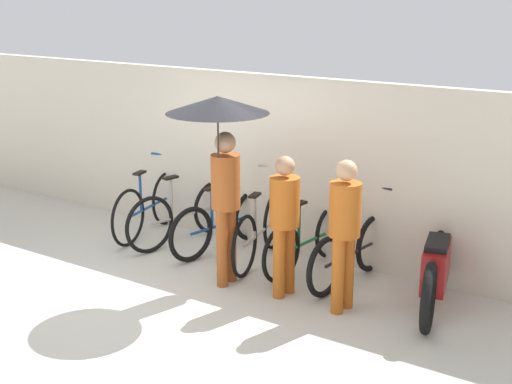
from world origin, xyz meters
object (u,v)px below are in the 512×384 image
object	(u,v)px
parked_bicycle_4	(308,240)
parked_bicycle_1	(184,214)
parked_bicycle_2	(223,223)
pedestrian_leading	(220,136)
parked_bicycle_5	(350,253)
motorcycle	(436,268)
pedestrian_center	(285,216)
parked_bicycle_3	(260,231)
pedestrian_trailing	(345,225)
parked_bicycle_0	(148,206)

from	to	relation	value
parked_bicycle_4	parked_bicycle_1	bearing A→B (deg)	98.33
parked_bicycle_2	pedestrian_leading	xyz separation A→B (m)	(0.66, -0.93, 1.35)
parked_bicycle_4	parked_bicycle_5	bearing A→B (deg)	-93.46
parked_bicycle_5	motorcycle	xyz separation A→B (m)	(0.99, -0.02, 0.05)
parked_bicycle_5	pedestrian_center	xyz separation A→B (m)	(-0.45, -0.70, 0.54)
parked_bicycle_3	pedestrian_trailing	size ratio (longest dim) A/B	1.07
parked_bicycle_5	pedestrian_trailing	world-z (taller)	pedestrian_trailing
motorcycle	pedestrian_center	bearing A→B (deg)	100.53
parked_bicycle_0	parked_bicycle_5	xyz separation A→B (m)	(3.01, 0.00, -0.04)
parked_bicycle_4	pedestrian_trailing	size ratio (longest dim) A/B	1.06
parked_bicycle_4	parked_bicycle_2	bearing A→B (deg)	97.50
parked_bicycle_0	parked_bicycle_5	bearing A→B (deg)	-100.43
parked_bicycle_3	parked_bicycle_5	world-z (taller)	parked_bicycle_3
parked_bicycle_1	parked_bicycle_5	distance (m)	2.41
parked_bicycle_3	parked_bicycle_5	size ratio (longest dim) A/B	1.05
parked_bicycle_1	parked_bicycle_3	distance (m)	1.20
parked_bicycle_0	pedestrian_trailing	xyz separation A→B (m)	(3.26, -0.69, 0.53)
parked_bicycle_0	pedestrian_leading	distance (m)	2.45
parked_bicycle_0	parked_bicycle_2	world-z (taller)	parked_bicycle_0
parked_bicycle_0	parked_bicycle_1	size ratio (longest dim) A/B	0.95
parked_bicycle_0	pedestrian_leading	xyz separation A→B (m)	(1.87, -0.87, 1.32)
parked_bicycle_4	pedestrian_leading	size ratio (longest dim) A/B	0.79
parked_bicycle_1	parked_bicycle_4	distance (m)	1.81
parked_bicycle_5	pedestrian_trailing	xyz separation A→B (m)	(0.25, -0.69, 0.57)
pedestrian_leading	parked_bicycle_3	bearing A→B (deg)	-90.37
parked_bicycle_5	parked_bicycle_4	bearing A→B (deg)	86.99
parked_bicycle_2	pedestrian_center	size ratio (longest dim) A/B	1.13
parked_bicycle_3	parked_bicycle_1	bearing A→B (deg)	76.66
parked_bicycle_2	parked_bicycle_0	bearing A→B (deg)	102.85
parked_bicycle_5	pedestrian_leading	xyz separation A→B (m)	(-1.14, -0.88, 1.36)
pedestrian_center	pedestrian_trailing	distance (m)	0.70
pedestrian_leading	pedestrian_center	bearing A→B (deg)	-170.05
parked_bicycle_2	parked_bicycle_5	distance (m)	1.81
parked_bicycle_1	pedestrian_center	xyz separation A→B (m)	(1.96, -0.71, 0.51)
parked_bicycle_3	pedestrian_leading	world-z (taller)	pedestrian_leading
parked_bicycle_5	pedestrian_leading	world-z (taller)	pedestrian_leading
pedestrian_center	pedestrian_trailing	bearing A→B (deg)	-174.95
pedestrian_leading	motorcycle	xyz separation A→B (m)	(2.13, 0.85, -1.31)
pedestrian_leading	pedestrian_trailing	distance (m)	1.61
parked_bicycle_4	pedestrian_trailing	world-z (taller)	pedestrian_trailing
parked_bicycle_0	pedestrian_center	xyz separation A→B (m)	(2.56, -0.69, 0.50)
parked_bicycle_2	motorcycle	world-z (taller)	parked_bicycle_2
pedestrian_leading	parked_bicycle_1	bearing A→B (deg)	-39.69
parked_bicycle_5	motorcycle	distance (m)	0.99
pedestrian_leading	pedestrian_trailing	world-z (taller)	pedestrian_leading
parked_bicycle_2	motorcycle	size ratio (longest dim) A/B	0.87
pedestrian_leading	pedestrian_center	xyz separation A→B (m)	(0.69, 0.18, -0.82)
parked_bicycle_0	parked_bicycle_5	distance (m)	3.01
parked_bicycle_0	parked_bicycle_4	xyz separation A→B (m)	(2.41, 0.10, -0.04)
parked_bicycle_1	pedestrian_leading	xyz separation A→B (m)	(1.27, -0.89, 1.33)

